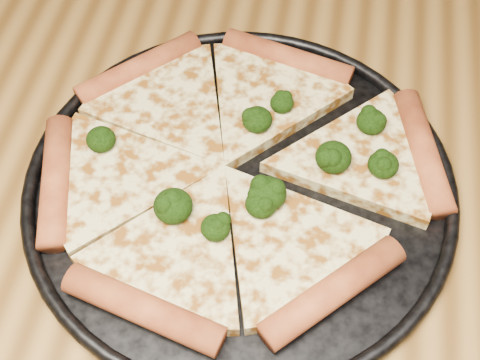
# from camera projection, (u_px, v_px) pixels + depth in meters

# --- Properties ---
(pizza_pan) EXTENTS (0.40, 0.40, 0.02)m
(pizza_pan) POSITION_uv_depth(u_px,v_px,m) (240.00, 185.00, 0.61)
(pizza_pan) COLOR black
(pizza_pan) RESTS_ON dining_table
(pizza) EXTENTS (0.39, 0.36, 0.03)m
(pizza) POSITION_uv_depth(u_px,v_px,m) (231.00, 167.00, 0.62)
(pizza) COLOR #E8D98E
(pizza) RESTS_ON pizza_pan
(broccoli_florets) EXTENTS (0.29, 0.17, 0.03)m
(broccoli_florets) POSITION_uv_depth(u_px,v_px,m) (265.00, 167.00, 0.60)
(broccoli_florets) COLOR black
(broccoli_florets) RESTS_ON pizza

